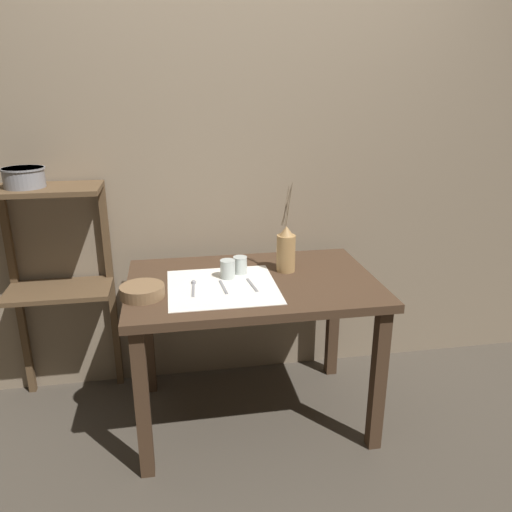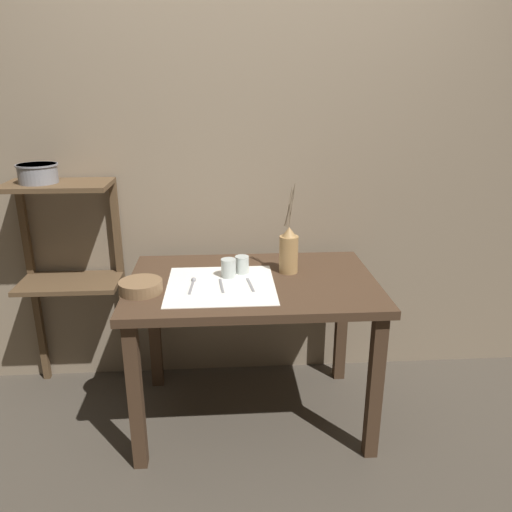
{
  "view_description": "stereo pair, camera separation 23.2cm",
  "coord_description": "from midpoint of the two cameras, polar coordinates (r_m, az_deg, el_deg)",
  "views": [
    {
      "loc": [
        -0.36,
        -2.16,
        1.64
      ],
      "look_at": [
        0.02,
        0.0,
        0.88
      ],
      "focal_mm": 35.0,
      "sensor_mm": 36.0,
      "label": 1
    },
    {
      "loc": [
        -0.13,
        -2.19,
        1.64
      ],
      "look_at": [
        0.02,
        0.0,
        0.88
      ],
      "focal_mm": 35.0,
      "sensor_mm": 36.0,
      "label": 2
    }
  ],
  "objects": [
    {
      "name": "glass_tumbler_far",
      "position": [
        2.43,
        -4.57,
        -1.09
      ],
      "size": [
        0.07,
        0.07,
        0.08
      ],
      "color": "#B7C1BC",
      "rests_on": "wooden_table"
    },
    {
      "name": "pitcher_with_flowers",
      "position": [
        2.44,
        0.74,
        0.63
      ],
      "size": [
        0.09,
        0.09,
        0.44
      ],
      "color": "#A87F4C",
      "rests_on": "wooden_table"
    },
    {
      "name": "wooden_bowl",
      "position": [
        2.25,
        -15.79,
        -3.96
      ],
      "size": [
        0.19,
        0.19,
        0.05
      ],
      "color": "brown",
      "rests_on": "wooden_table"
    },
    {
      "name": "metal_pot_large",
      "position": [
        2.63,
        -27.37,
        8.01
      ],
      "size": [
        0.2,
        0.2,
        0.09
      ],
      "color": "gray",
      "rests_on": "wooden_shelf_unit"
    },
    {
      "name": "knife_center",
      "position": [
        2.28,
        -6.66,
        -3.6
      ],
      "size": [
        0.03,
        0.16,
        0.0
      ],
      "color": "gray",
      "rests_on": "wooden_table"
    },
    {
      "name": "wooden_shelf_unit",
      "position": [
        2.74,
        -24.18,
        -0.18
      ],
      "size": [
        0.52,
        0.3,
        1.18
      ],
      "color": "brown",
      "rests_on": "ground_plane"
    },
    {
      "name": "glass_tumbler_near",
      "position": [
        2.38,
        -6.05,
        -1.54
      ],
      "size": [
        0.07,
        0.07,
        0.09
      ],
      "color": "#B7C1BC",
      "rests_on": "wooden_table"
    },
    {
      "name": "wooden_table",
      "position": [
        2.4,
        -3.19,
        -5.13
      ],
      "size": [
        1.17,
        0.77,
        0.76
      ],
      "color": "#422D1E",
      "rests_on": "ground_plane"
    },
    {
      "name": "ground_plane",
      "position": [
        2.73,
        -2.93,
        -17.73
      ],
      "size": [
        12.0,
        12.0,
        0.0
      ],
      "primitive_type": "plane",
      "color": "#473F35"
    },
    {
      "name": "stone_wall_back",
      "position": [
        2.72,
        -4.67,
        9.76
      ],
      "size": [
        7.0,
        0.06,
        2.4
      ],
      "color": "gray",
      "rests_on": "ground_plane"
    },
    {
      "name": "spoon_inner",
      "position": [
        2.32,
        -10.02,
        -3.33
      ],
      "size": [
        0.03,
        0.17,
        0.02
      ],
      "color": "gray",
      "rests_on": "wooden_table"
    },
    {
      "name": "linen_cloth",
      "position": [
        2.29,
        -6.76,
        -3.55
      ],
      "size": [
        0.49,
        0.48,
        0.0
      ],
      "color": "white",
      "rests_on": "wooden_table"
    },
    {
      "name": "fork_inner",
      "position": [
        2.29,
        -3.36,
        -3.37
      ],
      "size": [
        0.03,
        0.16,
        0.0
      ],
      "color": "gray",
      "rests_on": "wooden_table"
    }
  ]
}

